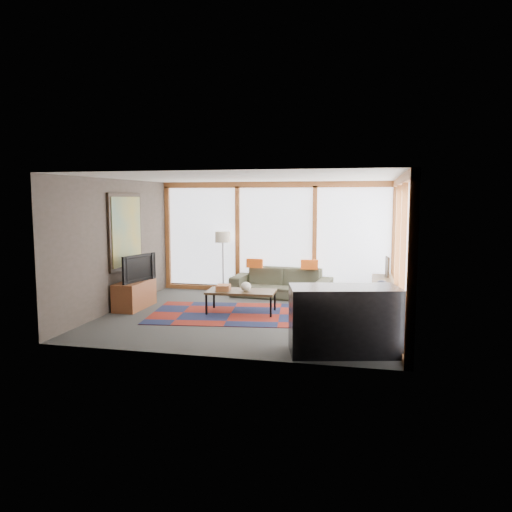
% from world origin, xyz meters
% --- Properties ---
extents(ground, '(5.50, 5.50, 0.00)m').
position_xyz_m(ground, '(0.00, 0.00, 0.00)').
color(ground, '#323230').
rests_on(ground, ground).
extents(room_envelope, '(5.52, 5.02, 2.62)m').
position_xyz_m(room_envelope, '(0.49, 0.56, 1.54)').
color(room_envelope, '#3B342B').
rests_on(room_envelope, ground).
extents(rug, '(3.28, 2.35, 0.01)m').
position_xyz_m(rug, '(-0.42, 0.07, 0.01)').
color(rug, maroon).
rests_on(rug, ground).
extents(sofa, '(2.30, 1.07, 0.65)m').
position_xyz_m(sofa, '(0.24, 1.91, 0.32)').
color(sofa, '#393A2A').
rests_on(sofa, ground).
extents(pillow_left, '(0.37, 0.12, 0.20)m').
position_xyz_m(pillow_left, '(-0.38, 1.92, 0.75)').
color(pillow_left, '#D45516').
rests_on(pillow_left, sofa).
extents(pillow_right, '(0.40, 0.16, 0.21)m').
position_xyz_m(pillow_right, '(0.86, 1.96, 0.76)').
color(pillow_right, '#D45516').
rests_on(pillow_right, sofa).
extents(floor_lamp, '(0.36, 0.36, 1.44)m').
position_xyz_m(floor_lamp, '(-1.22, 2.20, 0.72)').
color(floor_lamp, black).
rests_on(floor_lamp, ground).
extents(coffee_table, '(1.36, 0.73, 0.44)m').
position_xyz_m(coffee_table, '(-0.25, 0.20, 0.22)').
color(coffee_table, '#352715').
rests_on(coffee_table, ground).
extents(book_stack, '(0.30, 0.35, 0.11)m').
position_xyz_m(book_stack, '(-0.60, 0.16, 0.49)').
color(book_stack, '#9B5931').
rests_on(book_stack, coffee_table).
extents(vase, '(0.23, 0.23, 0.18)m').
position_xyz_m(vase, '(-0.15, 0.17, 0.53)').
color(vase, beige).
rests_on(vase, coffee_table).
extents(bookshelf, '(0.42, 2.33, 0.58)m').
position_xyz_m(bookshelf, '(2.43, 0.93, 0.29)').
color(bookshelf, '#352715').
rests_on(bookshelf, ground).
extents(bowl_a, '(0.22, 0.22, 0.09)m').
position_xyz_m(bowl_a, '(2.47, 0.41, 0.63)').
color(bowl_a, black).
rests_on(bowl_a, bookshelf).
extents(bowl_b, '(0.20, 0.20, 0.08)m').
position_xyz_m(bowl_b, '(2.40, 0.70, 0.62)').
color(bowl_b, black).
rests_on(bowl_b, bookshelf).
extents(shelf_picture, '(0.08, 0.32, 0.42)m').
position_xyz_m(shelf_picture, '(2.53, 1.69, 0.79)').
color(shelf_picture, black).
rests_on(shelf_picture, bookshelf).
extents(tv_console, '(0.46, 1.10, 0.55)m').
position_xyz_m(tv_console, '(-2.47, 0.14, 0.28)').
color(tv_console, brown).
rests_on(tv_console, ground).
extents(television, '(0.36, 0.96, 0.55)m').
position_xyz_m(television, '(-2.43, 0.14, 0.83)').
color(television, black).
rests_on(television, tv_console).
extents(bar_counter, '(1.66, 1.06, 0.97)m').
position_xyz_m(bar_counter, '(1.83, -1.92, 0.49)').
color(bar_counter, black).
rests_on(bar_counter, ground).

